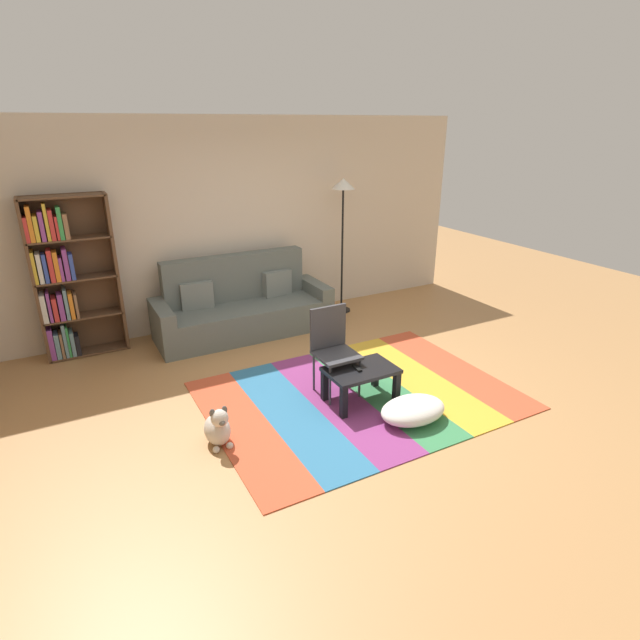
{
  "coord_description": "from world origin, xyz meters",
  "views": [
    {
      "loc": [
        -2.31,
        -3.93,
        2.61
      ],
      "look_at": [
        0.05,
        0.45,
        0.65
      ],
      "focal_mm": 28.31,
      "sensor_mm": 36.0,
      "label": 1
    }
  ],
  "objects_px": {
    "couch": "(242,308)",
    "standing_lamp": "(343,202)",
    "dog": "(218,428)",
    "tv_remote": "(357,368)",
    "folding_chair": "(332,343)",
    "coffee_table": "(361,375)",
    "pouf": "(413,410)",
    "bookshelf": "(65,280)"
  },
  "relations": [
    {
      "from": "dog",
      "to": "standing_lamp",
      "type": "distance_m",
      "value": 3.81
    },
    {
      "from": "pouf",
      "to": "bookshelf",
      "type": "bearing_deg",
      "value": 130.53
    },
    {
      "from": "bookshelf",
      "to": "coffee_table",
      "type": "bearing_deg",
      "value": -46.89
    },
    {
      "from": "pouf",
      "to": "folding_chair",
      "type": "relative_size",
      "value": 0.73
    },
    {
      "from": "coffee_table",
      "to": "standing_lamp",
      "type": "distance_m",
      "value": 2.91
    },
    {
      "from": "bookshelf",
      "to": "pouf",
      "type": "height_order",
      "value": "bookshelf"
    },
    {
      "from": "standing_lamp",
      "to": "tv_remote",
      "type": "distance_m",
      "value": 2.88
    },
    {
      "from": "bookshelf",
      "to": "coffee_table",
      "type": "height_order",
      "value": "bookshelf"
    },
    {
      "from": "standing_lamp",
      "to": "tv_remote",
      "type": "relative_size",
      "value": 12.69
    },
    {
      "from": "pouf",
      "to": "dog",
      "type": "relative_size",
      "value": 1.64
    },
    {
      "from": "coffee_table",
      "to": "pouf",
      "type": "distance_m",
      "value": 0.61
    },
    {
      "from": "couch",
      "to": "coffee_table",
      "type": "bearing_deg",
      "value": -80.13
    },
    {
      "from": "standing_lamp",
      "to": "bookshelf",
      "type": "bearing_deg",
      "value": 176.61
    },
    {
      "from": "standing_lamp",
      "to": "tv_remote",
      "type": "bearing_deg",
      "value": -117.41
    },
    {
      "from": "couch",
      "to": "standing_lamp",
      "type": "bearing_deg",
      "value": 2.61
    },
    {
      "from": "couch",
      "to": "folding_chair",
      "type": "relative_size",
      "value": 2.51
    },
    {
      "from": "dog",
      "to": "folding_chair",
      "type": "xyz_separation_m",
      "value": [
        1.33,
        0.35,
        0.37
      ]
    },
    {
      "from": "tv_remote",
      "to": "folding_chair",
      "type": "distance_m",
      "value": 0.36
    },
    {
      "from": "bookshelf",
      "to": "tv_remote",
      "type": "height_order",
      "value": "bookshelf"
    },
    {
      "from": "couch",
      "to": "pouf",
      "type": "bearing_deg",
      "value": -77.13
    },
    {
      "from": "couch",
      "to": "pouf",
      "type": "relative_size",
      "value": 3.46
    },
    {
      "from": "bookshelf",
      "to": "pouf",
      "type": "xyz_separation_m",
      "value": [
        2.63,
        -3.07,
        -0.82
      ]
    },
    {
      "from": "bookshelf",
      "to": "couch",
      "type": "bearing_deg",
      "value": -8.06
    },
    {
      "from": "couch",
      "to": "standing_lamp",
      "type": "relative_size",
      "value": 1.19
    },
    {
      "from": "bookshelf",
      "to": "tv_remote",
      "type": "bearing_deg",
      "value": -47.2
    },
    {
      "from": "coffee_table",
      "to": "standing_lamp",
      "type": "relative_size",
      "value": 0.36
    },
    {
      "from": "bookshelf",
      "to": "dog",
      "type": "bearing_deg",
      "value": -70.38
    },
    {
      "from": "couch",
      "to": "pouf",
      "type": "xyz_separation_m",
      "value": [
        0.64,
        -2.79,
        -0.23
      ]
    },
    {
      "from": "coffee_table",
      "to": "tv_remote",
      "type": "xyz_separation_m",
      "value": [
        -0.04,
        0.01,
        0.08
      ]
    },
    {
      "from": "coffee_table",
      "to": "standing_lamp",
      "type": "height_order",
      "value": "standing_lamp"
    },
    {
      "from": "bookshelf",
      "to": "folding_chair",
      "type": "distance_m",
      "value": 3.18
    },
    {
      "from": "folding_chair",
      "to": "tv_remote",
      "type": "bearing_deg",
      "value": -24.46
    },
    {
      "from": "tv_remote",
      "to": "folding_chair",
      "type": "relative_size",
      "value": 0.17
    },
    {
      "from": "dog",
      "to": "couch",
      "type": "bearing_deg",
      "value": 64.89
    },
    {
      "from": "tv_remote",
      "to": "folding_chair",
      "type": "bearing_deg",
      "value": 112.5
    },
    {
      "from": "tv_remote",
      "to": "bookshelf",
      "type": "bearing_deg",
      "value": 138.16
    },
    {
      "from": "standing_lamp",
      "to": "folding_chair",
      "type": "bearing_deg",
      "value": -122.93
    },
    {
      "from": "tv_remote",
      "to": "folding_chair",
      "type": "height_order",
      "value": "folding_chair"
    },
    {
      "from": "pouf",
      "to": "dog",
      "type": "distance_m",
      "value": 1.78
    },
    {
      "from": "couch",
      "to": "bookshelf",
      "type": "xyz_separation_m",
      "value": [
        -1.99,
        0.28,
        0.59
      ]
    },
    {
      "from": "dog",
      "to": "folding_chair",
      "type": "bearing_deg",
      "value": 14.83
    },
    {
      "from": "pouf",
      "to": "standing_lamp",
      "type": "relative_size",
      "value": 0.34
    }
  ]
}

